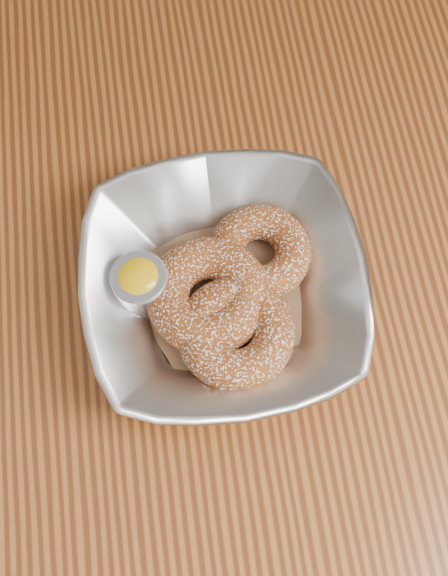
{
  "coord_description": "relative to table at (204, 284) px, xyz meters",
  "views": [
    {
      "loc": [
        -0.02,
        -0.26,
        1.33
      ],
      "look_at": [
        0.01,
        -0.06,
        0.78
      ],
      "focal_mm": 42.0,
      "sensor_mm": 36.0,
      "label": 1
    }
  ],
  "objects": [
    {
      "name": "ground_plane",
      "position": [
        0.0,
        0.0,
        -0.65
      ],
      "size": [
        4.0,
        4.0,
        0.0
      ],
      "primitive_type": "plane",
      "color": "#565659",
      "rests_on": "ground"
    },
    {
      "name": "ramekin",
      "position": [
        -0.06,
        -0.04,
        0.13
      ],
      "size": [
        0.05,
        0.05,
        0.05
      ],
      "color": "silver",
      "rests_on": "table"
    },
    {
      "name": "serving_bowl",
      "position": [
        0.01,
        -0.06,
        0.13
      ],
      "size": [
        0.24,
        0.24,
        0.06
      ],
      "primitive_type": "imported",
      "color": "silver",
      "rests_on": "table"
    },
    {
      "name": "donut_extra",
      "position": [
        -0.0,
        -0.06,
        0.13
      ],
      "size": [
        0.14,
        0.14,
        0.04
      ],
      "primitive_type": "torus",
      "rotation": [
        0.0,
        0.0,
        0.35
      ],
      "color": "brown",
      "rests_on": "parchment"
    },
    {
      "name": "table",
      "position": [
        0.0,
        0.0,
        0.0
      ],
      "size": [
        1.2,
        0.8,
        0.75
      ],
      "color": "brown",
      "rests_on": "ground_plane"
    },
    {
      "name": "parchment",
      "position": [
        0.01,
        -0.06,
        0.11
      ],
      "size": [
        0.19,
        0.19,
        0.0
      ],
      "primitive_type": "cube",
      "rotation": [
        0.0,
        0.0,
        0.43
      ],
      "color": "brown",
      "rests_on": "table"
    },
    {
      "name": "donut_front",
      "position": [
        0.02,
        -0.1,
        0.13
      ],
      "size": [
        0.12,
        0.12,
        0.04
      ],
      "primitive_type": "torus",
      "rotation": [
        0.0,
        0.0,
        -0.2
      ],
      "color": "brown",
      "rests_on": "parchment"
    },
    {
      "name": "donut_back",
      "position": [
        0.05,
        -0.02,
        0.13
      ],
      "size": [
        0.11,
        0.11,
        0.03
      ],
      "primitive_type": "torus",
      "rotation": [
        0.0,
        0.0,
        -0.18
      ],
      "color": "brown",
      "rests_on": "parchment"
    }
  ]
}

